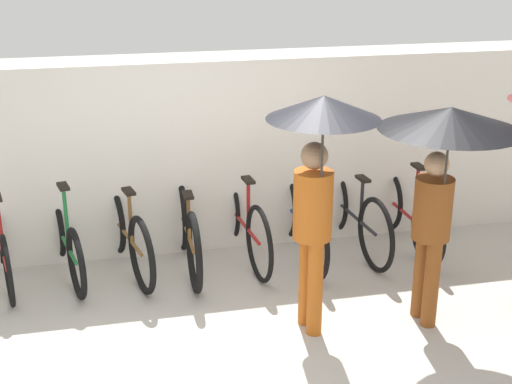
# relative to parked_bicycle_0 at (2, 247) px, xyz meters

# --- Properties ---
(ground_plane) EXTENTS (30.00, 30.00, 0.00)m
(ground_plane) POSITION_rel_parked_bicycle_0_xyz_m (2.06, -1.81, -0.36)
(ground_plane) COLOR #B7B2A8
(back_wall) EXTENTS (12.63, 0.12, 2.00)m
(back_wall) POSITION_rel_parked_bicycle_0_xyz_m (2.06, 0.34, 0.64)
(back_wall) COLOR silver
(back_wall) RESTS_ON ground
(parked_bicycle_0) EXTENTS (0.49, 1.60, 1.03)m
(parked_bicycle_0) POSITION_rel_parked_bicycle_0_xyz_m (0.00, 0.00, 0.00)
(parked_bicycle_0) COLOR black
(parked_bicycle_0) RESTS_ON ground
(parked_bicycle_1) EXTENTS (0.53, 1.63, 1.03)m
(parked_bicycle_1) POSITION_rel_parked_bicycle_0_xyz_m (0.59, 0.01, -0.00)
(parked_bicycle_1) COLOR black
(parked_bicycle_1) RESTS_ON ground
(parked_bicycle_2) EXTENTS (0.55, 1.70, 1.00)m
(parked_bicycle_2) POSITION_rel_parked_bicycle_0_xyz_m (1.18, -0.01, 0.03)
(parked_bicycle_2) COLOR black
(parked_bicycle_2) RESTS_ON ground
(parked_bicycle_3) EXTENTS (0.44, 1.75, 1.01)m
(parked_bicycle_3) POSITION_rel_parked_bicycle_0_xyz_m (1.76, -0.08, 0.04)
(parked_bicycle_3) COLOR black
(parked_bicycle_3) RESTS_ON ground
(parked_bicycle_4) EXTENTS (0.44, 1.82, 1.07)m
(parked_bicycle_4) POSITION_rel_parked_bicycle_0_xyz_m (2.35, 0.04, 0.04)
(parked_bicycle_4) COLOR black
(parked_bicycle_4) RESTS_ON ground
(parked_bicycle_5) EXTENTS (0.44, 1.80, 1.08)m
(parked_bicycle_5) POSITION_rel_parked_bicycle_0_xyz_m (2.94, -0.03, 0.03)
(parked_bicycle_5) COLOR black
(parked_bicycle_5) RESTS_ON ground
(parked_bicycle_6) EXTENTS (0.44, 1.82, 1.02)m
(parked_bicycle_6) POSITION_rel_parked_bicycle_0_xyz_m (3.53, 0.00, 0.03)
(parked_bicycle_6) COLOR black
(parked_bicycle_6) RESTS_ON ground
(parked_bicycle_7) EXTENTS (0.44, 1.69, 1.03)m
(parked_bicycle_7) POSITION_rel_parked_bicycle_0_xyz_m (4.11, -0.05, 0.01)
(parked_bicycle_7) COLOR black
(parked_bicycle_7) RESTS_ON ground
(pedestrian_leading) EXTENTS (0.87, 0.87, 2.05)m
(pedestrian_leading) POSITION_rel_parked_bicycle_0_xyz_m (2.63, -1.55, 1.19)
(pedestrian_leading) COLOR #B25619
(pedestrian_leading) RESTS_ON ground
(pedestrian_center) EXTENTS (1.12, 1.12, 1.93)m
(pedestrian_center) POSITION_rel_parked_bicycle_0_xyz_m (3.64, -1.65, 1.21)
(pedestrian_center) COLOR brown
(pedestrian_center) RESTS_ON ground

